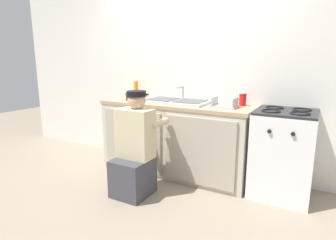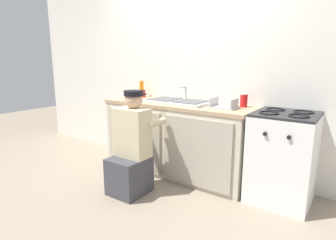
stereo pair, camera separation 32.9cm
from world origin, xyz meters
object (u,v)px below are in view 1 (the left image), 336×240
soap_bottle_orange (136,89)px  dish_rack_tray (225,105)px  cell_phone (131,99)px  soda_cup_red (243,99)px  spice_bottle_pepper (127,97)px  spice_bottle_red (139,94)px  sink_double_basin (176,101)px  stove_range (283,153)px  plumber_person (134,152)px

soap_bottle_orange → dish_rack_tray: size_ratio=0.89×
cell_phone → soda_cup_red: (1.43, 0.18, 0.07)m
spice_bottle_pepper → spice_bottle_red: 0.30m
soda_cup_red → dish_rack_tray: bearing=-125.5°
soap_bottle_orange → sink_double_basin: bearing=-14.4°
stove_range → plumber_person: 1.56m
sink_double_basin → spice_bottle_pepper: size_ratio=7.62×
spice_bottle_red → soap_bottle_orange: (-0.07, 0.04, 0.06)m
sink_double_basin → spice_bottle_pepper: 0.65m
stove_range → soda_cup_red: 0.73m
plumber_person → spice_bottle_red: bearing=121.8°
sink_double_basin → dish_rack_tray: bearing=-3.7°
spice_bottle_pepper → soap_bottle_orange: soap_bottle_orange is taller
spice_bottle_red → spice_bottle_pepper: bearing=-84.7°
cell_phone → soap_bottle_orange: size_ratio=0.56×
spice_bottle_red → plumber_person: bearing=-58.2°
soap_bottle_orange → plumber_person: bearing=-56.0°
cell_phone → soda_cup_red: bearing=7.3°
dish_rack_tray → plumber_person: bearing=-136.6°
sink_double_basin → soda_cup_red: sink_double_basin is taller
stove_range → plumber_person: (-1.37, -0.73, 0.00)m
spice_bottle_red → stove_range: bearing=-4.6°
stove_range → soap_bottle_orange: 2.08m
soda_cup_red → sink_double_basin: bearing=-168.1°
stove_range → plumber_person: size_ratio=0.84×
soda_cup_red → stove_range: bearing=-18.5°
spice_bottle_pepper → soda_cup_red: soda_cup_red is taller
plumber_person → cell_phone: bearing=127.7°
cell_phone → sink_double_basin: bearing=1.8°
sink_double_basin → spice_bottle_pepper: sink_double_basin is taller
spice_bottle_red → soda_cup_red: bearing=0.4°
sink_double_basin → stove_range: 1.35m
stove_range → soap_bottle_orange: soap_bottle_orange is taller
soap_bottle_orange → soda_cup_red: (1.50, -0.03, -0.04)m
soap_bottle_orange → soda_cup_red: soap_bottle_orange is taller
spice_bottle_red → soda_cup_red: soda_cup_red is taller
spice_bottle_red → dish_rack_tray: dish_rack_tray is taller
plumber_person → sink_double_basin: bearing=81.7°
spice_bottle_pepper → soap_bottle_orange: (-0.10, 0.34, 0.06)m
spice_bottle_pepper → soap_bottle_orange: bearing=106.6°
cell_phone → dish_rack_tray: bearing=-0.9°
spice_bottle_pepper → plumber_person: bearing=-48.3°
stove_range → dish_rack_tray: (-0.64, -0.04, 0.47)m
cell_phone → dish_rack_tray: (1.29, -0.02, 0.02)m
soda_cup_red → cell_phone: bearing=-172.7°
sink_double_basin → spice_bottle_red: bearing=166.9°
spice_bottle_red → soda_cup_red: size_ratio=0.69×
stove_range → spice_bottle_pepper: bearing=-175.6°
spice_bottle_pepper → soda_cup_red: 1.44m
spice_bottle_pepper → dish_rack_tray: size_ratio=0.37×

